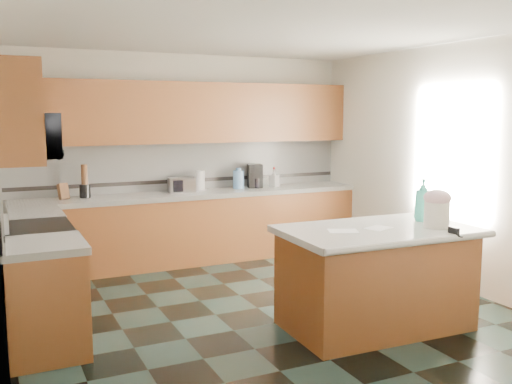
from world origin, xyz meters
TOP-DOWN VIEW (x-y plane):
  - floor at (0.00, 0.00)m, footprint 4.60×4.60m
  - ceiling at (0.00, 0.00)m, footprint 4.60×4.60m
  - wall_back at (0.00, 2.32)m, footprint 4.60×0.04m
  - wall_front at (0.00, -2.32)m, footprint 4.60×0.04m
  - wall_right at (2.32, 0.00)m, footprint 0.04×4.60m
  - back_base_cab at (0.00, 2.00)m, footprint 4.60×0.60m
  - back_countertop at (0.00, 2.00)m, footprint 4.60×0.64m
  - back_upper_cab at (0.00, 2.13)m, footprint 4.60×0.33m
  - back_backsplash at (0.00, 2.29)m, footprint 4.60×0.02m
  - back_accent_band at (0.00, 2.28)m, footprint 4.60×0.01m
  - left_base_cab_rear at (-2.00, 1.29)m, footprint 0.60×0.82m
  - left_counter_rear at (-2.00, 1.29)m, footprint 0.64×0.82m
  - left_base_cab_front at (-2.00, -0.24)m, footprint 0.60×0.72m
  - left_counter_front at (-2.00, -0.24)m, footprint 0.64×0.72m
  - left_accent_band at (-2.28, 0.55)m, footprint 0.01×2.30m
  - left_upper_cab_rear at (-2.13, 1.42)m, footprint 0.33×1.09m
  - left_upper_cab_front at (-2.13, -0.24)m, footprint 0.33×0.72m
  - range_body at (-2.00, 0.50)m, footprint 0.60×0.76m
  - range_oven_door at (-1.71, 0.50)m, footprint 0.02×0.68m
  - range_cooktop at (-2.00, 0.50)m, footprint 0.62×0.78m
  - range_handle at (-1.68, 0.50)m, footprint 0.02×0.66m
  - range_backguard at (-2.26, 0.50)m, footprint 0.06×0.76m
  - microwave at (-2.00, 0.50)m, footprint 0.50×0.73m
  - island_base at (0.75, -0.91)m, footprint 1.62×0.96m
  - island_top at (0.75, -0.91)m, footprint 1.73×1.06m
  - island_bullnose at (0.75, -1.41)m, footprint 1.70×0.11m
  - treat_jar at (1.24, -1.12)m, footprint 0.22×0.22m
  - treat_jar_lid at (1.24, -1.12)m, footprint 0.24×0.24m
  - treat_jar_knob at (1.24, -1.12)m, footprint 0.08×0.03m
  - treat_jar_knob_end_l at (1.20, -1.12)m, footprint 0.04×0.04m
  - treat_jar_knob_end_r at (1.28, -1.12)m, footprint 0.04×0.04m
  - soap_bottle_island at (1.33, -0.83)m, footprint 0.18×0.18m
  - paper_sheet_a at (0.75, -0.93)m, footprint 0.28×0.25m
  - paper_sheet_b at (0.39, -0.90)m, footprint 0.31×0.28m
  - clamp_body at (1.18, -1.39)m, footprint 0.04×0.10m
  - clamp_handle at (1.18, -1.45)m, footprint 0.02×0.07m
  - knife_block at (-1.57, 2.05)m, footprint 0.14×0.16m
  - utensil_crock at (-1.32, 2.08)m, footprint 0.13×0.13m
  - utensil_bundle at (-1.32, 2.08)m, footprint 0.08×0.08m
  - toaster_oven at (-0.11, 2.05)m, footprint 0.35×0.26m
  - toaster_oven_door at (-0.11, 1.95)m, footprint 0.29×0.01m
  - paper_towel at (0.16, 2.10)m, footprint 0.12×0.12m
  - paper_towel_base at (0.16, 2.10)m, footprint 0.18×0.18m
  - water_jug at (0.69, 2.06)m, footprint 0.15×0.15m
  - water_jug_neck at (0.69, 2.06)m, footprint 0.07×0.07m
  - coffee_maker at (0.95, 2.08)m, footprint 0.24×0.25m
  - coffee_carafe at (0.95, 2.03)m, footprint 0.13×0.13m
  - soap_bottle_back at (1.23, 2.05)m, footprint 0.15×0.15m
  - soap_back_cap at (1.23, 2.05)m, footprint 0.02×0.02m
  - window_light_proxy at (2.29, -0.20)m, footprint 0.02×1.40m

SIDE VIEW (x-z plane):
  - floor at x=0.00m, z-range 0.00..0.00m
  - range_oven_door at x=-1.71m, z-range 0.12..0.68m
  - back_base_cab at x=0.00m, z-range 0.00..0.86m
  - left_base_cab_rear at x=-2.00m, z-range 0.00..0.86m
  - left_base_cab_front at x=-2.00m, z-range 0.00..0.86m
  - island_base at x=0.75m, z-range 0.00..0.86m
  - range_body at x=-2.00m, z-range 0.00..0.88m
  - range_handle at x=-1.68m, z-range 0.77..0.79m
  - back_countertop at x=0.00m, z-range 0.86..0.92m
  - left_counter_rear at x=-2.00m, z-range 0.86..0.92m
  - left_counter_front at x=-2.00m, z-range 0.86..0.92m
  - island_top at x=0.75m, z-range 0.86..0.92m
  - island_bullnose at x=0.75m, z-range 0.86..0.92m
  - range_cooktop at x=-2.00m, z-range 0.88..0.92m
  - clamp_handle at x=1.18m, z-range 0.90..0.92m
  - paper_sheet_a at x=0.75m, z-range 0.92..0.92m
  - paper_sheet_b at x=0.39m, z-range 0.92..0.92m
  - paper_towel_base at x=0.16m, z-range 0.92..0.93m
  - clamp_body at x=1.18m, z-range 0.88..0.98m
  - coffee_carafe at x=0.95m, z-range 0.92..1.05m
  - utensil_crock at x=-1.32m, z-range 0.92..1.08m
  - knife_block at x=-1.57m, z-range 0.91..1.12m
  - toaster_oven at x=-0.11m, z-range 0.92..1.11m
  - toaster_oven_door at x=-0.11m, z-range 0.94..1.09m
  - range_backguard at x=-2.26m, z-range 0.93..1.11m
  - treat_jar at x=1.24m, z-range 0.92..1.15m
  - back_accent_band at x=0.00m, z-range 1.02..1.06m
  - left_accent_band at x=-2.28m, z-range 1.02..1.06m
  - soap_bottle_back at x=1.23m, z-range 0.92..1.16m
  - water_jug at x=0.69m, z-range 0.92..1.17m
  - paper_towel at x=0.16m, z-range 0.92..1.19m
  - coffee_maker at x=0.95m, z-range 0.92..1.24m
  - soap_bottle_island at x=1.33m, z-range 0.92..1.33m
  - soap_back_cap at x=1.23m, z-range 1.16..1.19m
  - water_jug_neck at x=0.69m, z-range 1.17..1.20m
  - treat_jar_lid at x=1.24m, z-range 1.11..1.26m
  - utensil_bundle at x=-1.32m, z-range 1.08..1.32m
  - back_backsplash at x=0.00m, z-range 0.92..1.55m
  - treat_jar_knob at x=1.24m, z-range 1.23..1.25m
  - treat_jar_knob_end_l at x=1.20m, z-range 1.22..1.26m
  - treat_jar_knob_end_r at x=1.28m, z-range 1.22..1.26m
  - wall_back at x=0.00m, z-range 0.00..2.70m
  - wall_front at x=0.00m, z-range 0.00..2.70m
  - wall_right at x=2.32m, z-range 0.00..2.70m
  - window_light_proxy at x=2.29m, z-range 0.95..2.05m
  - microwave at x=-2.00m, z-range 1.53..1.94m
  - back_upper_cab at x=0.00m, z-range 1.55..2.33m
  - left_upper_cab_rear at x=-2.13m, z-range 1.55..2.33m
  - left_upper_cab_front at x=-2.13m, z-range 1.55..2.33m
  - ceiling at x=0.00m, z-range 2.70..2.70m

